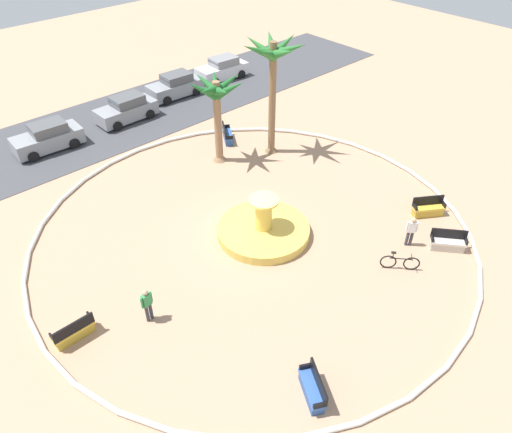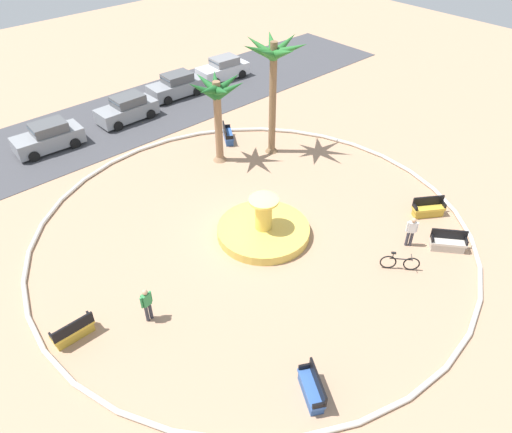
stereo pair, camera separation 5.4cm
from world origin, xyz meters
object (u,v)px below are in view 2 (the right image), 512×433
object	(u,v)px
palm_tree_by_curb	(217,99)
parked_car_third	(176,86)
parked_car_second	(127,109)
palm_tree_near_fountain	(273,65)
bench_east	(448,243)
bench_west	(312,390)
bench_southeast	(228,136)
parked_car_rightmost	(223,69)
fountain	(263,229)
person_cyclist_helmet	(411,230)
person_cyclist_photo	(147,303)
bench_north	(73,332)
bicycle_red_frame	(400,263)
bench_southwest	(428,209)
parked_car_leftmost	(48,137)

from	to	relation	value
palm_tree_by_curb	parked_car_third	world-z (taller)	palm_tree_by_curb
parked_car_second	parked_car_third	bearing A→B (deg)	12.08
palm_tree_near_fountain	bench_east	size ratio (longest dim) A/B	4.42
bench_west	bench_southeast	world-z (taller)	same
palm_tree_by_curb	bench_east	distance (m)	13.89
parked_car_third	parked_car_rightmost	bearing A→B (deg)	3.24
fountain	person_cyclist_helmet	bearing A→B (deg)	-48.74
bench_east	person_cyclist_photo	distance (m)	13.60
palm_tree_by_curb	bench_north	distance (m)	14.20
person_cyclist_helmet	person_cyclist_photo	distance (m)	12.08
bench_southeast	bicycle_red_frame	size ratio (longest dim) A/B	1.21
bench_southeast	bench_east	bearing A→B (deg)	-86.21
bench_east	bench_north	world-z (taller)	same
parked_car_second	palm_tree_near_fountain	bearing A→B (deg)	-65.69
bicycle_red_frame	bench_southeast	bearing A→B (deg)	82.76
bench_east	person_cyclist_helmet	xyz separation A→B (m)	(-1.07, 1.35, 0.54)
person_cyclist_helmet	person_cyclist_photo	xyz separation A→B (m)	(-11.29, 4.29, 0.02)
bench_southeast	palm_tree_by_curb	bearing A→B (deg)	-141.25
bicycle_red_frame	parked_car_second	distance (m)	20.58
palm_tree_by_curb	parked_car_second	world-z (taller)	palm_tree_by_curb
bench_southwest	parked_car_leftmost	size ratio (longest dim) A/B	0.39
fountain	parked_car_second	bearing A→B (deg)	84.50
fountain	bicycle_red_frame	bearing A→B (deg)	-63.95
fountain	parked_car_leftmost	xyz separation A→B (m)	(-4.06, 14.62, 0.48)
parked_car_second	bench_north	bearing A→B (deg)	-126.85
parked_car_third	fountain	bearing A→B (deg)	-110.85
fountain	parked_car_third	size ratio (longest dim) A/B	1.08
fountain	bench_north	world-z (taller)	fountain
fountain	parked_car_leftmost	distance (m)	15.18
person_cyclist_helmet	parked_car_second	bearing A→B (deg)	98.67
palm_tree_near_fountain	bench_southwest	world-z (taller)	palm_tree_near_fountain
bench_southwest	person_cyclist_photo	size ratio (longest dim) A/B	0.99
person_cyclist_photo	bench_southwest	bearing A→B (deg)	-14.49
fountain	person_cyclist_photo	xyz separation A→B (m)	(-6.84, -0.79, 0.61)
bench_southwest	bicycle_red_frame	distance (m)	4.53
parked_car_third	bench_north	bearing A→B (deg)	-134.97
bench_west	person_cyclist_photo	bearing A→B (deg)	109.04
bench_southeast	person_cyclist_helmet	xyz separation A→B (m)	(-0.10, -13.26, 0.54)
person_cyclist_photo	person_cyclist_helmet	bearing A→B (deg)	-20.79
person_cyclist_helmet	bench_southeast	bearing A→B (deg)	89.56
bench_southeast	bench_southwest	bearing A→B (deg)	-78.46
bench_west	person_cyclist_photo	xyz separation A→B (m)	(-2.26, 6.54, 0.56)
bench_north	parked_car_rightmost	size ratio (longest dim) A/B	0.39
bench_north	bicycle_red_frame	xyz separation A→B (m)	(12.22, -6.05, 0.04)
person_cyclist_photo	parked_car_leftmost	size ratio (longest dim) A/B	0.40
palm_tree_by_curb	parked_car_rightmost	size ratio (longest dim) A/B	1.24
bicycle_red_frame	parked_car_third	size ratio (longest dim) A/B	0.33
bench_north	person_cyclist_helmet	xyz separation A→B (m)	(13.89, -5.41, 0.54)
fountain	person_cyclist_photo	distance (m)	6.91
bench_southwest	bench_north	bearing A→B (deg)	164.04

